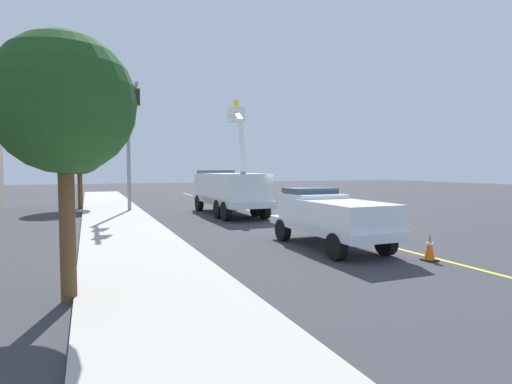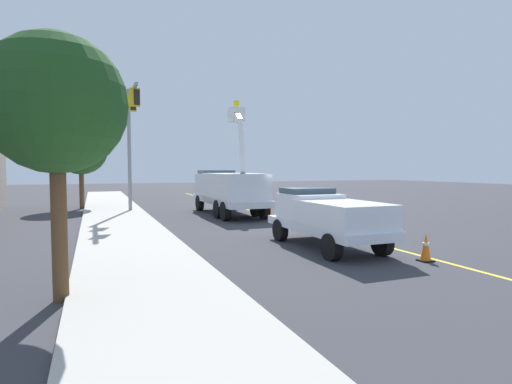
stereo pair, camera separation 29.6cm
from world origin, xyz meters
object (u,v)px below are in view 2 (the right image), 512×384
object	(u,v)px
traffic_signal_mast	(131,126)
service_pickup_truck	(327,216)
traffic_cone_mid_rear	(270,210)
traffic_cone_trailing	(235,201)
passing_minivan	(245,190)
traffic_cone_mid_front	(334,225)
traffic_cone_leading	(426,248)
utility_bucket_truck	(228,188)

from	to	relation	value
traffic_signal_mast	service_pickup_truck	bearing A→B (deg)	-159.42
traffic_cone_mid_rear	traffic_cone_trailing	bearing A→B (deg)	-0.53
passing_minivan	service_pickup_truck	bearing A→B (deg)	166.91
passing_minivan	traffic_cone_trailing	size ratio (longest dim) A/B	5.58
traffic_cone_mid_front	traffic_cone_leading	bearing A→B (deg)	175.08
utility_bucket_truck	passing_minivan	world-z (taller)	utility_bucket_truck
utility_bucket_truck	traffic_cone_trailing	distance (m)	4.89
traffic_cone_mid_rear	traffic_signal_mast	bearing A→B (deg)	59.66
traffic_cone_mid_rear	traffic_cone_trailing	world-z (taller)	traffic_cone_trailing
passing_minivan	traffic_cone_mid_rear	bearing A→B (deg)	166.56
traffic_cone_leading	traffic_cone_mid_front	bearing A→B (deg)	-4.92
traffic_cone_leading	traffic_signal_mast	distance (m)	18.76
utility_bucket_truck	traffic_cone_trailing	world-z (taller)	utility_bucket_truck
service_pickup_truck	passing_minivan	distance (m)	20.25
passing_minivan	traffic_cone_trailing	xyz separation A→B (m)	(-4.00, 2.38, -0.55)
passing_minivan	traffic_signal_mast	size ratio (longest dim) A/B	0.61
traffic_cone_mid_front	traffic_cone_mid_rear	size ratio (longest dim) A/B	0.90
traffic_cone_trailing	utility_bucket_truck	bearing A→B (deg)	155.49
passing_minivan	traffic_cone_trailing	world-z (taller)	passing_minivan
passing_minivan	traffic_cone_mid_front	xyz separation A→B (m)	(-16.99, 2.50, -0.63)
service_pickup_truck	traffic_cone_leading	distance (m)	3.45
passing_minivan	traffic_cone_mid_rear	xyz separation A→B (m)	(-10.21, 2.44, -0.59)
traffic_cone_leading	traffic_cone_trailing	world-z (taller)	traffic_cone_trailing
utility_bucket_truck	traffic_signal_mast	bearing A→B (deg)	66.18
traffic_cone_mid_front	traffic_signal_mast	size ratio (longest dim) A/B	0.09
service_pickup_truck	traffic_cone_trailing	size ratio (longest dim) A/B	6.50
utility_bucket_truck	traffic_cone_mid_front	world-z (taller)	utility_bucket_truck
utility_bucket_truck	traffic_cone_leading	world-z (taller)	utility_bucket_truck
service_pickup_truck	traffic_cone_mid_front	world-z (taller)	service_pickup_truck
service_pickup_truck	traffic_cone_leading	size ratio (longest dim) A/B	6.61
traffic_cone_mid_rear	traffic_cone_mid_front	bearing A→B (deg)	179.51
passing_minivan	traffic_cone_mid_rear	size ratio (longest dim) A/B	6.15
service_pickup_truck	traffic_signal_mast	xyz separation A→B (m)	(13.79, 5.18, 4.28)
traffic_signal_mast	utility_bucket_truck	bearing A→B (deg)	-113.82
traffic_cone_leading	traffic_cone_mid_rear	distance (m)	12.50
traffic_cone_trailing	traffic_signal_mast	bearing A→B (deg)	104.59
passing_minivan	traffic_signal_mast	world-z (taller)	traffic_signal_mast
service_pickup_truck	passing_minivan	xyz separation A→B (m)	(19.72, -4.59, -0.15)
utility_bucket_truck	service_pickup_truck	size ratio (longest dim) A/B	1.46
traffic_cone_mid_front	traffic_signal_mast	bearing A→B (deg)	33.29
passing_minivan	utility_bucket_truck	bearing A→B (deg)	152.39
traffic_cone_mid_rear	service_pickup_truck	bearing A→B (deg)	167.29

